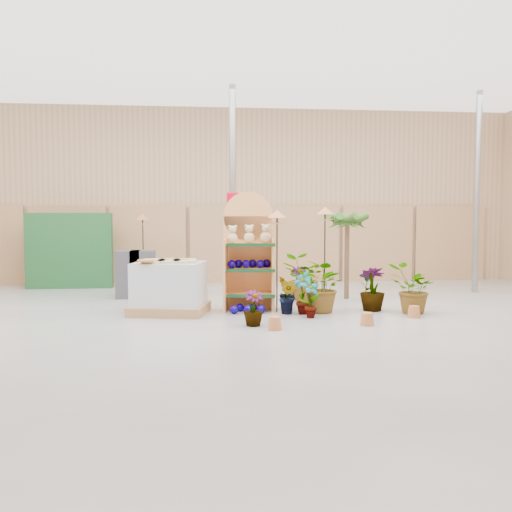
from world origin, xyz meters
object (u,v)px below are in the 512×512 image
(pallet_stack, at_px, (169,287))
(bird_table_front, at_px, (277,218))
(display_shelf, at_px, (249,256))
(potted_plant_2, at_px, (324,286))

(pallet_stack, bearing_deg, bird_table_front, 10.56)
(display_shelf, xyz_separation_m, pallet_stack, (-1.44, -0.31, -0.53))
(display_shelf, relative_size, pallet_stack, 1.46)
(pallet_stack, relative_size, bird_table_front, 0.81)
(display_shelf, xyz_separation_m, bird_table_front, (0.47, -0.37, 0.70))
(pallet_stack, height_order, bird_table_front, bird_table_front)
(display_shelf, bearing_deg, pallet_stack, -158.53)
(pallet_stack, xyz_separation_m, potted_plant_2, (2.74, -0.20, 0.01))
(display_shelf, distance_m, potted_plant_2, 1.49)
(pallet_stack, distance_m, bird_table_front, 2.28)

